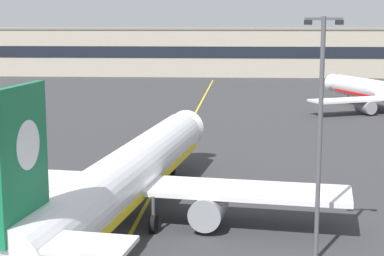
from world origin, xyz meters
name	(u,v)px	position (x,y,z in m)	size (l,w,h in m)	color
taxiway_centreline	(165,170)	(0.00, 30.00, 0.00)	(0.30, 180.00, 0.01)	yellow
airliner_foreground	(125,177)	(-1.26, 13.68, 3.37)	(32.36, 41.42, 11.65)	white
apron_lamp_post	(320,137)	(11.60, 7.02, 7.72)	(2.24, 0.90, 14.81)	#515156
terminal_building	(231,52)	(6.74, 132.80, 6.00)	(129.20, 12.40, 11.99)	#B2A893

